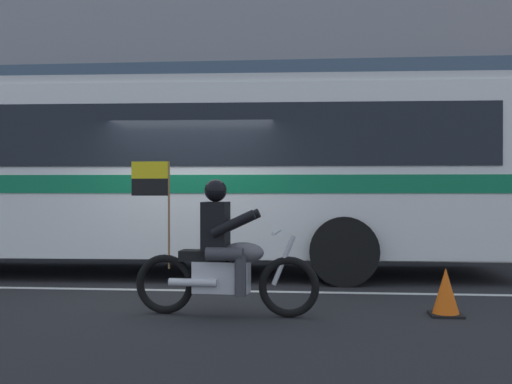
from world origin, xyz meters
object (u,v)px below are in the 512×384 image
(transit_bus, at_px, (144,164))
(traffic_cone, at_px, (446,293))
(motorcycle_with_rider, at_px, (224,257))
(fire_hydrant, at_px, (491,233))

(transit_bus, relative_size, traffic_cone, 22.56)
(transit_bus, height_order, motorcycle_with_rider, transit_bus)
(traffic_cone, bearing_deg, transit_bus, 143.69)
(transit_bus, height_order, fire_hydrant, transit_bus)
(traffic_cone, bearing_deg, motorcycle_with_rider, -175.40)
(motorcycle_with_rider, bearing_deg, traffic_cone, 4.60)
(transit_bus, bearing_deg, fire_hydrant, 23.42)
(motorcycle_with_rider, distance_m, fire_hydrant, 7.93)
(motorcycle_with_rider, height_order, fire_hydrant, motorcycle_with_rider)
(motorcycle_with_rider, relative_size, traffic_cone, 3.99)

